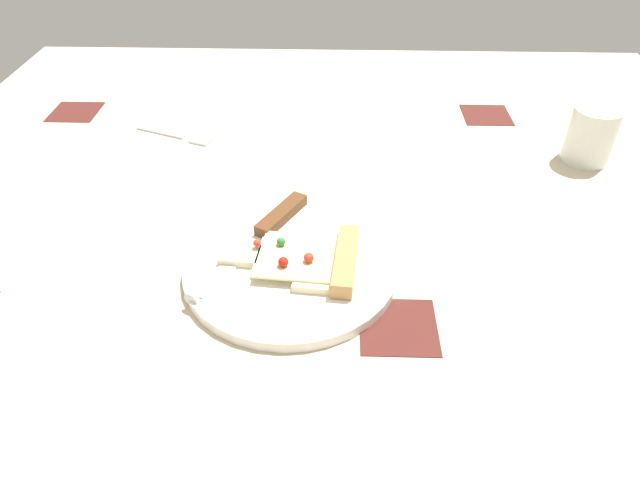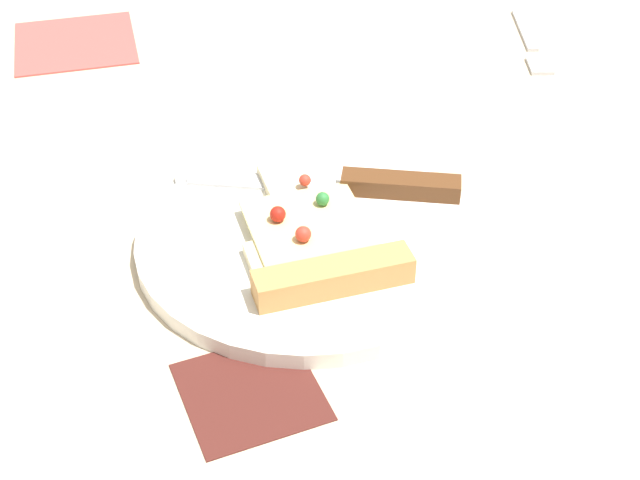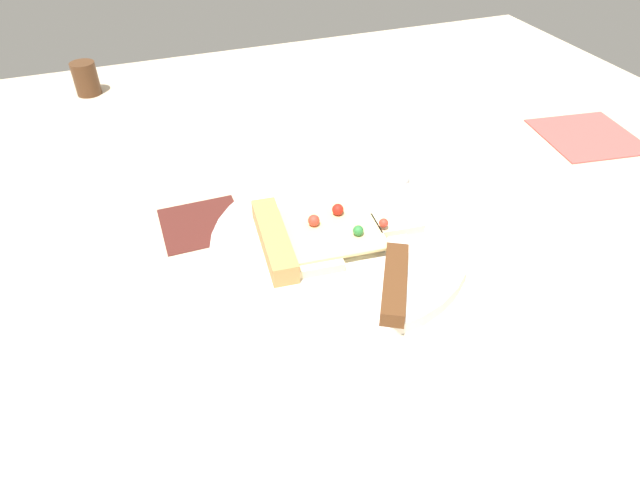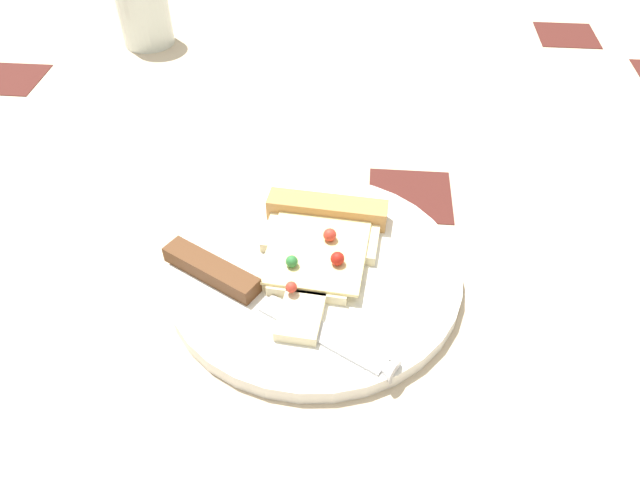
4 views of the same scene
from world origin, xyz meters
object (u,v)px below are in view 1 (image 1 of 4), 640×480
(pizza_slice, at_px, (309,259))
(fork, at_px, (176,135))
(plate, at_px, (290,267))
(drinking_glass, at_px, (590,135))
(knife, at_px, (261,234))

(pizza_slice, bearing_deg, fork, 40.67)
(plate, xyz_separation_m, drinking_glass, (0.47, 0.30, 0.04))
(pizza_slice, height_order, fork, pizza_slice)
(pizza_slice, bearing_deg, drinking_glass, -50.78)
(pizza_slice, distance_m, knife, 0.09)
(drinking_glass, bearing_deg, pizza_slice, -146.02)
(fork, bearing_deg, pizza_slice, 56.98)
(pizza_slice, relative_size, fork, 1.21)
(pizza_slice, xyz_separation_m, drinking_glass, (0.45, 0.30, 0.02))
(drinking_glass, distance_m, fork, 0.71)
(drinking_glass, relative_size, fork, 0.62)
(plate, xyz_separation_m, fork, (-0.23, 0.36, -0.00))
(fork, bearing_deg, plate, 54.37)
(pizza_slice, height_order, knife, pizza_slice)
(plate, bearing_deg, drinking_glass, 32.31)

